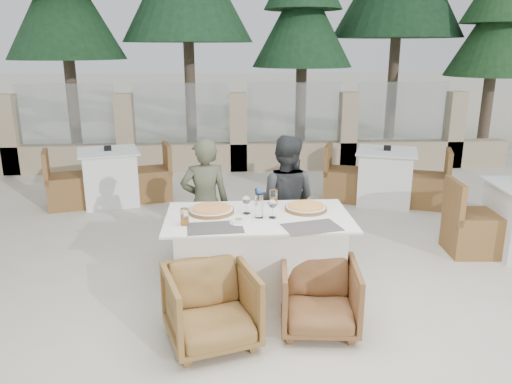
{
  "coord_description": "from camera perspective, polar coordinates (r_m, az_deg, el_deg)",
  "views": [
    {
      "loc": [
        -0.28,
        -4.13,
        2.18
      ],
      "look_at": [
        0.01,
        0.24,
        0.9
      ],
      "focal_mm": 35.0,
      "sensor_mm": 36.0,
      "label": 1
    }
  ],
  "objects": [
    {
      "name": "bg_table_a",
      "position": [
        7.44,
        -16.34,
        1.66
      ],
      "size": [
        1.8,
        1.22,
        0.77
      ],
      "primitive_type": null,
      "rotation": [
        0.0,
        0.0,
        0.27
      ],
      "color": "white",
      "rests_on": "ground"
    },
    {
      "name": "water_bottle",
      "position": [
        4.24,
        0.34,
        -1.34
      ],
      "size": [
        0.08,
        0.08,
        0.25
      ],
      "primitive_type": "cylinder",
      "rotation": [
        0.0,
        0.0,
        0.17
      ],
      "color": "#B7DDF1",
      "rests_on": "dining_table"
    },
    {
      "name": "bg_table_b",
      "position": [
        7.39,
        14.55,
        1.69
      ],
      "size": [
        1.82,
        1.33,
        0.77
      ],
      "primitive_type": null,
      "rotation": [
        0.0,
        0.0,
        -0.35
      ],
      "color": "white",
      "rests_on": "ground"
    },
    {
      "name": "placemat_near_right",
      "position": [
        4.08,
        6.39,
        -4.01
      ],
      "size": [
        0.51,
        0.4,
        0.0
      ],
      "primitive_type": "cube",
      "rotation": [
        0.0,
        0.0,
        0.24
      ],
      "color": "#544E48",
      "rests_on": "dining_table"
    },
    {
      "name": "sand_patch",
      "position": [
        18.26,
        -3.0,
        9.4
      ],
      "size": [
        30.0,
        16.0,
        0.01
      ],
      "primitive_type": "cube",
      "color": "beige",
      "rests_on": "ground"
    },
    {
      "name": "diner_left",
      "position": [
        5.03,
        -5.82,
        -1.32
      ],
      "size": [
        0.51,
        0.37,
        1.33
      ],
      "primitive_type": "imported",
      "rotation": [
        0.0,
        0.0,
        3.24
      ],
      "color": "#4B4E39",
      "rests_on": "ground"
    },
    {
      "name": "armchair_far_left",
      "position": [
        5.21,
        -6.12,
        -5.25
      ],
      "size": [
        0.64,
        0.66,
        0.55
      ],
      "primitive_type": "imported",
      "rotation": [
        0.0,
        0.0,
        3.24
      ],
      "color": "brown",
      "rests_on": "ground"
    },
    {
      "name": "wine_glass_near",
      "position": [
        4.25,
        1.89,
        -1.8
      ],
      "size": [
        0.09,
        0.09,
        0.18
      ],
      "primitive_type": null,
      "rotation": [
        0.0,
        0.0,
        -0.18
      ],
      "color": "white",
      "rests_on": "dining_table"
    },
    {
      "name": "pine_far_left",
      "position": [
        11.6,
        -21.05,
        18.07
      ],
      "size": [
        2.42,
        2.42,
        5.5
      ],
      "primitive_type": "cone",
      "color": "#1B4021",
      "rests_on": "ground"
    },
    {
      "name": "beer_glass_left",
      "position": [
        4.13,
        -8.16,
        -2.81
      ],
      "size": [
        0.09,
        0.09,
        0.14
      ],
      "primitive_type": "cylinder",
      "rotation": [
        0.0,
        0.0,
        -0.43
      ],
      "color": "orange",
      "rests_on": "dining_table"
    },
    {
      "name": "perimeter_wall_far",
      "position": [
        9.04,
        -2.05,
        7.48
      ],
      "size": [
        10.0,
        0.34,
        1.6
      ],
      "primitive_type": null,
      "color": "tan",
      "rests_on": "ground"
    },
    {
      "name": "pine_far_right",
      "position": [
        12.1,
        25.62,
        15.08
      ],
      "size": [
        1.98,
        1.98,
        4.5
      ],
      "primitive_type": "cone",
      "color": "#234E25",
      "rests_on": "ground"
    },
    {
      "name": "ground",
      "position": [
        4.68,
        0.06,
        -11.48
      ],
      "size": [
        80.0,
        80.0,
        0.0
      ],
      "primitive_type": "plane",
      "color": "beige",
      "rests_on": "ground"
    },
    {
      "name": "dining_table",
      "position": [
        4.46,
        0.26,
        -7.45
      ],
      "size": [
        1.6,
        0.9,
        0.77
      ],
      "primitive_type": null,
      "color": "white",
      "rests_on": "ground"
    },
    {
      "name": "beer_glass_right",
      "position": [
        4.61,
        2.02,
        -0.6
      ],
      "size": [
        0.08,
        0.08,
        0.14
      ],
      "primitive_type": "cylinder",
      "rotation": [
        0.0,
        0.0,
        0.1
      ],
      "color": "orange",
      "rests_on": "dining_table"
    },
    {
      "name": "armchair_near_left",
      "position": [
        3.86,
        -5.15,
        -12.9
      ],
      "size": [
        0.8,
        0.81,
        0.6
      ],
      "primitive_type": "imported",
      "rotation": [
        0.0,
        0.0,
        0.29
      ],
      "color": "olive",
      "rests_on": "ground"
    },
    {
      "name": "placemat_near_left",
      "position": [
        4.05,
        -4.69,
        -4.09
      ],
      "size": [
        0.47,
        0.33,
        0.0
      ],
      "primitive_type": "cube",
      "rotation": [
        0.0,
        0.0,
        0.08
      ],
      "color": "#4F4A44",
      "rests_on": "dining_table"
    },
    {
      "name": "pine_centre",
      "position": [
        11.48,
        5.33,
        17.8
      ],
      "size": [
        2.2,
        2.2,
        5.0
      ],
      "primitive_type": "cone",
      "color": "#1E4826",
      "rests_on": "ground"
    },
    {
      "name": "armchair_near_right",
      "position": [
        4.05,
        7.24,
        -11.78
      ],
      "size": [
        0.66,
        0.67,
        0.56
      ],
      "primitive_type": "imported",
      "rotation": [
        0.0,
        0.0,
        -0.1
      ],
      "color": "brown",
      "rests_on": "ground"
    },
    {
      "name": "diner_right",
      "position": [
        5.08,
        3.32,
        -1.0
      ],
      "size": [
        0.79,
        0.7,
        1.35
      ],
      "primitive_type": "imported",
      "rotation": [
        0.0,
        0.0,
        2.81
      ],
      "color": "#323537",
      "rests_on": "ground"
    },
    {
      "name": "pizza_right",
      "position": [
        4.49,
        5.71,
        -1.77
      ],
      "size": [
        0.39,
        0.39,
        0.05
      ],
      "primitive_type": "cylinder",
      "rotation": [
        0.0,
        0.0,
        -0.04
      ],
      "color": "orange",
      "rests_on": "dining_table"
    },
    {
      "name": "olive_dish",
      "position": [
        4.14,
        -2.01,
        -3.31
      ],
      "size": [
        0.12,
        0.12,
        0.04
      ],
      "primitive_type": null,
      "rotation": [
        0.0,
        0.0,
        -0.12
      ],
      "color": "white",
      "rests_on": "dining_table"
    },
    {
      "name": "pizza_left",
      "position": [
        4.42,
        -5.13,
        -2.03
      ],
      "size": [
        0.49,
        0.49,
        0.05
      ],
      "primitive_type": "cylinder",
      "rotation": [
        0.0,
        0.0,
        0.24
      ],
      "color": "#DA591D",
      "rests_on": "dining_table"
    },
    {
      "name": "armchair_far_right",
      "position": [
        5.37,
        4.21,
        -4.46
      ],
      "size": [
        0.64,
        0.65,
        0.56
      ],
      "primitive_type": "imported",
      "rotation": [
        0.0,
        0.0,
        3.08
      ],
      "color": "brown",
      "rests_on": "ground"
    },
    {
      "name": "wine_glass_centre",
      "position": [
        4.35,
        -1.1,
        -1.34
      ],
      "size": [
        0.1,
        0.1,
        0.18
      ],
      "primitive_type": null,
      "rotation": [
        0.0,
        0.0,
        0.43
      ],
      "color": "white",
      "rests_on": "dining_table"
    }
  ]
}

